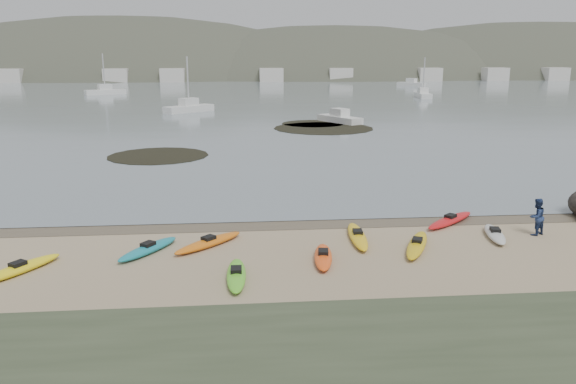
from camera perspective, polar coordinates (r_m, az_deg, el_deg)
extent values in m
plane|color=tan|center=(27.67, 0.00, -3.02)|extent=(600.00, 600.00, 0.00)
plane|color=brown|center=(27.38, 0.06, -3.19)|extent=(60.00, 60.00, 0.00)
plane|color=slate|center=(326.48, -4.84, 12.35)|extent=(1200.00, 1200.00, 0.00)
ellipsoid|color=red|center=(28.42, 16.15, -2.77)|extent=(3.45, 3.09, 0.34)
ellipsoid|color=teal|center=(24.07, -14.01, -5.63)|extent=(2.48, 3.22, 0.34)
ellipsoid|color=yellow|center=(23.55, -25.71, -7.07)|extent=(2.64, 3.45, 0.34)
ellipsoid|color=#FF5316|center=(22.52, 3.60, -6.59)|extent=(1.11, 3.10, 0.34)
ellipsoid|color=orange|center=(24.36, -8.06, -5.11)|extent=(3.13, 3.14, 0.34)
ellipsoid|color=gold|center=(24.46, 12.97, -5.25)|extent=(2.26, 3.78, 0.34)
ellipsoid|color=yellow|center=(25.12, 7.08, -4.48)|extent=(0.96, 3.94, 0.34)
ellipsoid|color=beige|center=(26.86, 20.27, -4.04)|extent=(1.32, 2.99, 0.34)
ellipsoid|color=#61D22A|center=(20.79, -5.27, -8.41)|extent=(0.73, 3.30, 0.34)
imported|color=navy|center=(27.81, 23.93, -2.32)|extent=(1.02, 0.93, 1.71)
cylinder|color=black|center=(46.61, -13.04, 3.59)|extent=(8.07, 8.07, 0.04)
cylinder|color=black|center=(62.75, 3.61, 6.47)|extent=(11.04, 11.04, 0.04)
cylinder|color=black|center=(66.83, 2.60, 6.93)|extent=(7.50, 7.50, 0.04)
cube|color=silver|center=(81.82, -10.03, 8.35)|extent=(7.02, 6.67, 1.06)
cube|color=silver|center=(68.07, 5.26, 7.38)|extent=(4.78, 6.59, 0.91)
cube|color=silver|center=(110.86, 13.54, 9.55)|extent=(2.82, 7.46, 1.02)
cube|color=silver|center=(122.34, -18.08, 9.65)|extent=(8.13, 5.70, 1.12)
cube|color=silver|center=(151.53, 12.42, 10.66)|extent=(6.54, 7.10, 1.06)
ellipsoid|color=#384235|center=(226.94, -16.05, 6.69)|extent=(220.00, 120.00, 80.00)
ellipsoid|color=#384235|center=(220.81, 4.67, 7.70)|extent=(200.00, 110.00, 68.00)
ellipsoid|color=#384235|center=(258.56, 23.33, 7.12)|extent=(230.00, 130.00, 76.00)
cube|color=beige|center=(182.91, -25.97, 10.56)|extent=(7.00, 5.00, 4.00)
cube|color=beige|center=(176.00, -18.51, 11.15)|extent=(7.00, 5.00, 4.00)
cube|color=beige|center=(172.19, -10.56, 11.58)|extent=(7.00, 5.00, 4.00)
cube|color=beige|center=(171.69, -2.40, 11.79)|extent=(7.00, 5.00, 4.00)
cube|color=beige|center=(174.51, 5.67, 11.77)|extent=(7.00, 5.00, 4.00)
cube|color=beige|center=(180.51, 13.33, 11.54)|extent=(7.00, 5.00, 4.00)
cube|color=beige|center=(189.38, 20.37, 11.15)|extent=(7.00, 5.00, 4.00)
cube|color=beige|center=(200.75, 26.68, 10.66)|extent=(7.00, 5.00, 4.00)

